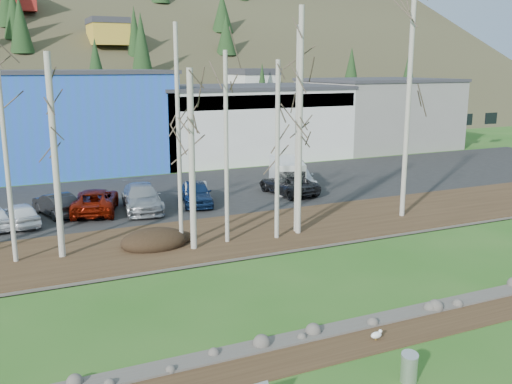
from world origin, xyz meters
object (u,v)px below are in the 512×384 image
car_3 (142,197)px  seagull (377,335)px  van_white (287,175)px  litter_bin (409,369)px  car_8 (20,214)px  car_5 (196,191)px  car_4 (196,193)px  car_2 (95,201)px  car_6 (288,184)px  car_7 (296,177)px  car_1 (56,204)px

car_3 → seagull: bearing=-74.1°
van_white → litter_bin: bearing=-89.6°
litter_bin → car_8: car_8 is taller
car_5 → car_4: bearing=90.8°
car_4 → car_2: bearing=-172.9°
litter_bin → car_3: bearing=95.6°
car_5 → car_6: (6.31, -0.80, 0.03)m
car_5 → car_3: bearing=31.2°
car_7 → car_4: bearing=-149.0°
car_2 → car_5: size_ratio=1.32×
seagull → car_7: (8.58, 20.97, 0.76)m
car_3 → car_6: (10.04, 0.15, -0.09)m
litter_bin → van_white: 24.77m
car_4 → car_7: car_7 is taller
litter_bin → car_2: 22.90m
car_6 → car_3: bearing=-5.9°
car_6 → car_8: 16.89m
car_3 → car_4: bearing=6.6°
seagull → car_2: (-5.50, 19.98, 0.67)m
car_5 → car_8: bearing=25.2°
seagull → car_7: 22.67m
car_1 → car_8: bearing=19.7°
litter_bin → car_2: bearing=102.1°
car_3 → car_4: size_ratio=1.22×
car_6 → van_white: van_white is taller
car_2 → van_white: (13.27, 0.87, 0.32)m
car_1 → car_3: 4.90m
car_4 → car_6: bearing=14.6°
litter_bin → car_2: size_ratio=0.15×
seagull → car_6: (7.19, 19.59, 0.63)m
car_6 → seagull: bearing=63.1°
car_3 → car_5: 3.85m
car_6 → car_1: bearing=-9.5°
car_6 → van_white: 1.43m
car_6 → litter_bin: bearing=63.5°
litter_bin → car_1: bearing=107.1°
car_7 → car_1: bearing=-157.9°
car_1 → car_6: 14.88m
car_7 → van_white: (-0.81, -0.12, 0.24)m
car_2 → car_3: 2.71m
car_5 → car_6: bearing=-170.4°
car_1 → van_white: (15.44, 0.55, 0.38)m
litter_bin → seagull: bearing=73.9°
car_2 → car_8: (-4.19, -1.14, -0.09)m
car_3 → van_white: van_white is taller
car_7 → car_8: size_ratio=1.49×
seagull → car_7: car_7 is taller
seagull → car_4: bearing=84.6°
car_2 → car_3: size_ratio=0.98×
car_6 → van_white: (0.58, 1.26, 0.36)m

